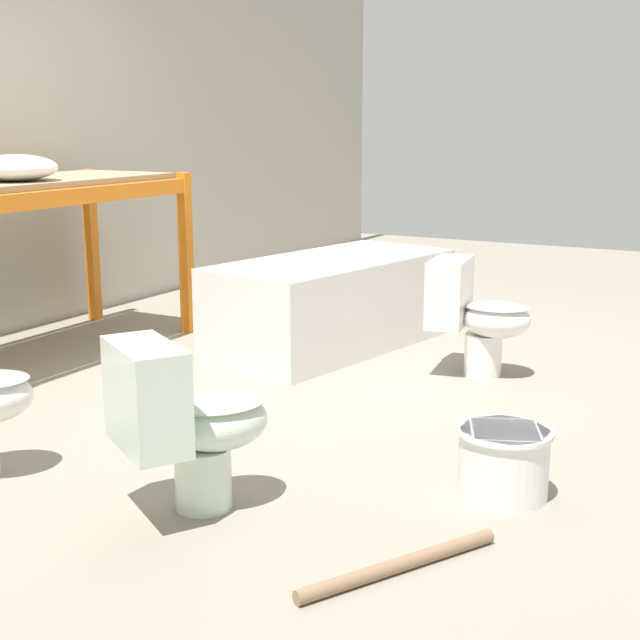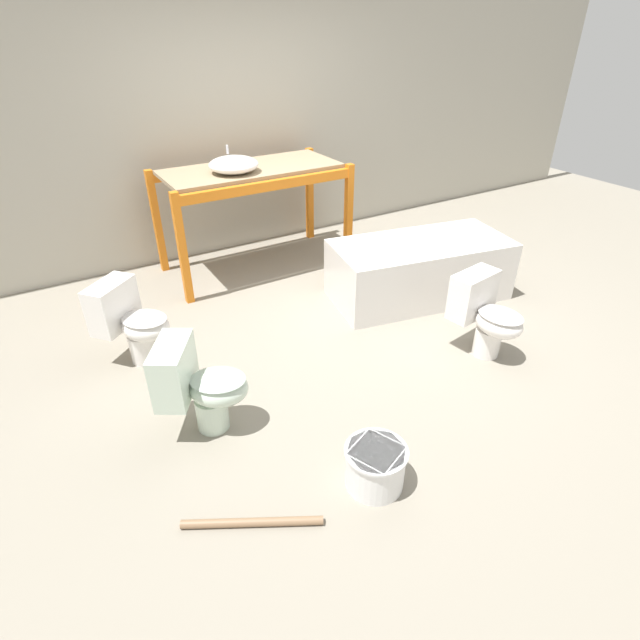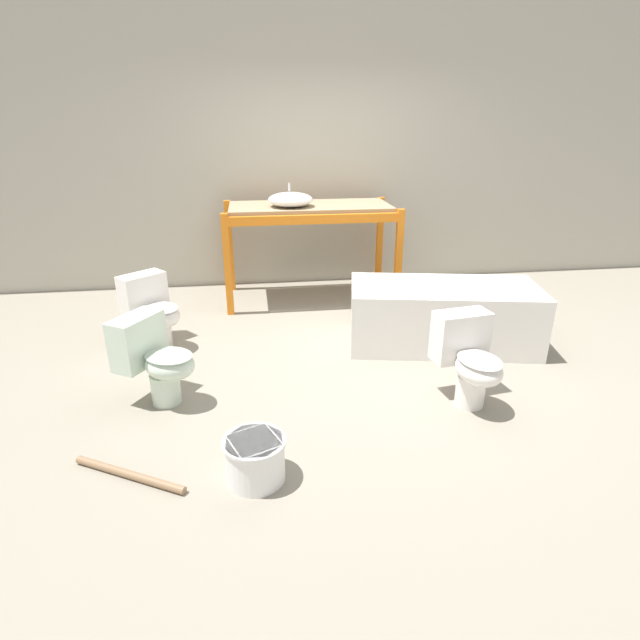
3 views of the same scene
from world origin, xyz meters
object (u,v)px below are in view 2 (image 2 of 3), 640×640
(sink_basin, at_px, (234,165))
(toilet_near, at_px, (131,320))
(toilet_extra, at_px, (198,384))
(toilet_far, at_px, (486,313))
(bathtub_main, at_px, (420,266))
(bucket_white, at_px, (375,466))

(sink_basin, bearing_deg, toilet_near, -143.14)
(toilet_near, bearing_deg, toilet_extra, -120.24)
(toilet_far, bearing_deg, bathtub_main, 70.90)
(toilet_far, xyz_separation_m, bucket_white, (-1.53, -0.65, -0.21))
(bathtub_main, relative_size, toilet_far, 2.74)
(sink_basin, xyz_separation_m, bathtub_main, (1.24, -1.33, -0.81))
(toilet_far, relative_size, bucket_white, 1.78)
(sink_basin, distance_m, toilet_extra, 2.43)
(bathtub_main, relative_size, toilet_near, 2.73)
(bathtub_main, distance_m, toilet_extra, 2.47)
(toilet_extra, xyz_separation_m, bucket_white, (0.68, -0.96, -0.21))
(bathtub_main, bearing_deg, toilet_far, -89.48)
(toilet_near, height_order, bucket_white, toilet_near)
(toilet_far, height_order, toilet_extra, same)
(toilet_far, height_order, bucket_white, toilet_far)
(toilet_near, xyz_separation_m, bucket_white, (0.85, -1.96, -0.21))
(toilet_near, xyz_separation_m, toilet_far, (2.38, -1.31, 0.00))
(bathtub_main, xyz_separation_m, toilet_near, (-2.56, 0.34, 0.03))
(toilet_far, relative_size, toilet_extra, 0.99)
(toilet_extra, bearing_deg, toilet_far, -66.07)
(toilet_near, relative_size, toilet_far, 1.00)
(toilet_near, bearing_deg, bathtub_main, -47.85)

